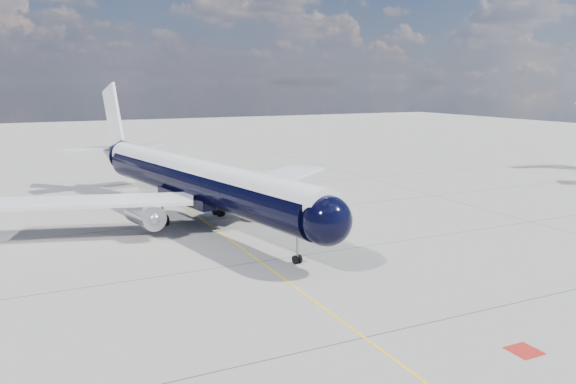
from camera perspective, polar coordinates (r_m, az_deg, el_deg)
name	(u,v)px	position (r m, az deg, el deg)	size (l,w,h in m)	color
ground	(190,211)	(63.27, -9.90, -1.89)	(320.00, 320.00, 0.00)	gray
taxiway_centerline	(204,221)	(58.59, -8.56, -2.88)	(0.16, 160.00, 0.01)	yellow
red_marking	(524,351)	(33.41, 22.87, -14.64)	(1.60, 1.60, 0.01)	maroon
main_airliner	(191,179)	(58.11, -9.85, 1.35)	(39.28, 48.40, 14.07)	black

